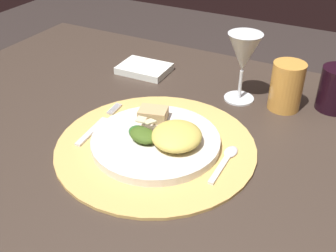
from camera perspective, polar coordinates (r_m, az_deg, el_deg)
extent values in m
cube|color=#3A2E26|center=(0.81, 5.49, -2.61)|extent=(1.42, 0.82, 0.03)
cylinder|color=#382A26|center=(1.54, -12.18, -1.36)|extent=(0.08, 0.08, 0.73)
cylinder|color=tan|center=(0.78, -1.72, -2.82)|extent=(0.38, 0.38, 0.01)
cylinder|color=silver|center=(0.77, -1.73, -2.16)|extent=(0.24, 0.24, 0.02)
ellipsoid|color=#D6BF55|center=(0.74, 1.23, -1.37)|extent=(0.12, 0.12, 0.03)
ellipsoid|color=#415E1E|center=(0.76, -3.51, -1.31)|extent=(0.07, 0.06, 0.02)
ellipsoid|color=#356735|center=(0.77, -3.92, -1.03)|extent=(0.07, 0.06, 0.01)
ellipsoid|color=#30641B|center=(0.77, -3.94, -0.92)|extent=(0.05, 0.04, 0.02)
cube|color=beige|center=(0.78, -2.62, 0.63)|extent=(0.03, 0.03, 0.01)
cube|color=beige|center=(0.78, -3.78, 0.93)|extent=(0.02, 0.03, 0.01)
cube|color=tan|center=(0.82, -2.09, 1.68)|extent=(0.06, 0.05, 0.02)
cube|color=silver|center=(0.82, -10.64, -0.73)|extent=(0.02, 0.10, 0.00)
cube|color=silver|center=(0.90, -7.74, 2.53)|extent=(0.01, 0.05, 0.00)
cube|color=silver|center=(0.89, -7.52, 2.48)|extent=(0.01, 0.05, 0.00)
cube|color=silver|center=(0.89, -7.29, 2.43)|extent=(0.01, 0.05, 0.00)
cube|color=silver|center=(0.89, -7.07, 2.38)|extent=(0.01, 0.05, 0.00)
cube|color=silver|center=(0.72, 7.23, -6.01)|extent=(0.01, 0.09, 0.00)
ellipsoid|color=silver|center=(0.76, 8.78, -3.58)|extent=(0.02, 0.04, 0.01)
cube|color=white|center=(1.07, -3.34, 8.01)|extent=(0.13, 0.10, 0.02)
cylinder|color=silver|center=(0.95, 10.09, 3.79)|extent=(0.07, 0.07, 0.00)
cylinder|color=silver|center=(0.93, 10.30, 5.71)|extent=(0.01, 0.01, 0.07)
cone|color=silver|center=(0.90, 10.78, 10.02)|extent=(0.08, 0.08, 0.08)
cylinder|color=gold|center=(0.92, 16.25, 5.35)|extent=(0.07, 0.07, 0.11)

